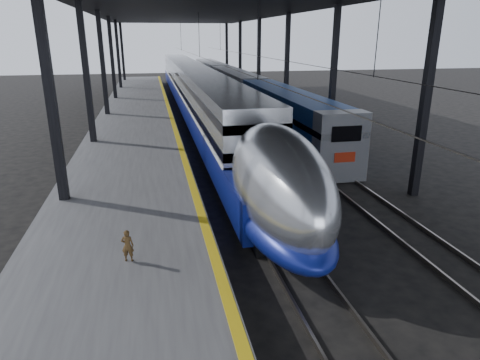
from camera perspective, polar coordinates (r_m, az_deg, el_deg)
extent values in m
plane|color=black|center=(13.96, -0.97, -11.85)|extent=(160.00, 160.00, 0.00)
cube|color=#4C4C4F|center=(32.53, -13.82, 6.38)|extent=(6.00, 80.00, 1.00)
cube|color=yellow|center=(32.44, -8.91, 7.57)|extent=(0.30, 80.00, 0.01)
cube|color=slate|center=(32.78, -5.36, 6.17)|extent=(0.08, 80.00, 0.16)
cube|color=slate|center=(32.97, -2.86, 6.30)|extent=(0.08, 80.00, 0.16)
cube|color=slate|center=(33.68, 3.17, 6.56)|extent=(0.08, 80.00, 0.16)
cube|color=slate|center=(34.08, 5.53, 6.64)|extent=(0.08, 80.00, 0.16)
cube|color=black|center=(17.40, -23.74, 8.54)|extent=(0.35, 0.35, 9.00)
cube|color=black|center=(20.73, 23.53, 9.94)|extent=(0.35, 0.35, 9.00)
cube|color=black|center=(27.19, -19.69, 12.10)|extent=(0.35, 0.35, 9.00)
cube|color=black|center=(29.44, 12.32, 13.15)|extent=(0.35, 0.35, 9.00)
cube|color=black|center=(37.10, -17.76, 13.75)|extent=(0.35, 0.35, 9.00)
cube|color=black|center=(38.77, 6.25, 14.66)|extent=(0.35, 0.35, 9.00)
cube|color=black|center=(47.04, -16.64, 14.69)|extent=(0.35, 0.35, 9.00)
cube|color=black|center=(48.37, 2.52, 15.50)|extent=(0.35, 0.35, 9.00)
cube|color=black|center=(57.01, -15.90, 15.30)|extent=(0.35, 0.35, 9.00)
cube|color=black|center=(58.11, 0.02, 16.03)|extent=(0.35, 0.35, 9.00)
cube|color=black|center=(66.98, -15.38, 15.73)|extent=(0.35, 0.35, 9.00)
cube|color=black|center=(67.92, -1.77, 16.38)|extent=(0.35, 0.35, 9.00)
cube|color=black|center=(32.18, -4.70, 22.39)|extent=(18.00, 75.00, 0.45)
cylinder|color=slate|center=(32.15, -4.34, 15.72)|extent=(0.03, 74.00, 0.03)
cylinder|color=slate|center=(33.18, 4.59, 15.80)|extent=(0.03, 74.00, 0.03)
cube|color=silver|center=(45.63, -6.51, 12.46)|extent=(2.91, 57.00, 4.02)
cube|color=navy|center=(44.30, -6.26, 10.65)|extent=(2.99, 62.00, 1.56)
cube|color=silver|center=(45.68, -6.49, 11.90)|extent=(3.01, 57.00, 0.10)
cube|color=black|center=(45.52, -6.57, 13.91)|extent=(2.95, 57.00, 0.42)
cube|color=black|center=(45.63, -6.51, 12.46)|extent=(2.95, 57.00, 0.42)
ellipsoid|color=silver|center=(15.14, 5.12, -0.43)|extent=(2.91, 8.40, 4.02)
ellipsoid|color=navy|center=(15.55, 5.00, -4.46)|extent=(2.99, 8.40, 1.71)
ellipsoid|color=black|center=(12.55, 8.62, -0.74)|extent=(1.51, 2.20, 0.90)
cube|color=black|center=(15.88, 4.92, -7.13)|extent=(2.21, 2.60, 0.40)
cube|color=black|center=(36.58, -4.94, 7.67)|extent=(2.21, 2.60, 0.40)
cube|color=navy|center=(29.87, 6.51, 8.32)|extent=(2.55, 18.00, 3.46)
cube|color=gray|center=(22.22, 13.20, 4.41)|extent=(2.59, 1.20, 3.50)
cube|color=black|center=(21.51, 14.03, 6.00)|extent=(1.55, 0.06, 0.77)
cube|color=#A4210C|center=(21.78, 13.79, 2.96)|extent=(1.09, 0.06, 0.50)
cube|color=gray|center=(48.11, -0.63, 12.30)|extent=(2.55, 18.00, 3.46)
cube|color=gray|center=(66.77, -3.87, 14.01)|extent=(2.55, 18.00, 3.46)
cube|color=black|center=(24.76, 10.64, 2.09)|extent=(2.00, 2.40, 0.36)
cube|color=black|center=(45.41, 0.12, 9.84)|extent=(2.00, 2.40, 0.36)
imported|color=#463017|center=(12.59, -14.77, -8.45)|extent=(0.38, 0.28, 0.96)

